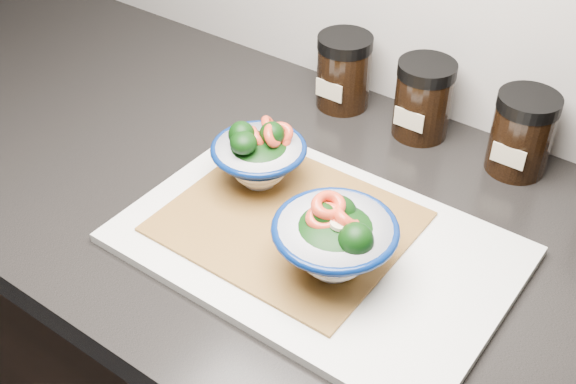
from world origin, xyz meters
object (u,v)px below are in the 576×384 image
Objects in this scene: spice_jar_a at (344,71)px; spice_jar_b at (423,99)px; cutting_board at (316,244)px; bowl_left at (259,156)px; bowl_right at (335,240)px; spice_jar_c at (522,133)px.

spice_jar_b is (0.13, 0.00, 0.00)m from spice_jar_a.
cutting_board is 3.98× the size of spice_jar_a.
bowl_left is 0.18m from bowl_right.
bowl_left is at bearing -135.87° from spice_jar_c.
bowl_left is 0.24m from spice_jar_a.
spice_jar_a and spice_jar_c have the same top height.
cutting_board is 0.07m from bowl_right.
bowl_right is (0.16, -0.08, 0.00)m from bowl_left.
cutting_board is 0.33m from spice_jar_a.
cutting_board is 0.14m from bowl_left.
spice_jar_c is (0.13, 0.29, 0.05)m from cutting_board.
bowl_right is (0.04, -0.03, 0.05)m from cutting_board.
bowl_left reaches higher than cutting_board.
cutting_board is 0.32m from spice_jar_c.
bowl_left is 0.87× the size of bowl_right.
spice_jar_a is at bearing 96.70° from bowl_left.
spice_jar_c is at bearing 66.20° from cutting_board.
bowl_right is at bearing -104.90° from spice_jar_c.
cutting_board is at bearing -21.44° from bowl_left.
spice_jar_a is 1.00× the size of spice_jar_c.
spice_jar_b and spice_jar_c have the same top height.
bowl_left is 0.35m from spice_jar_c.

